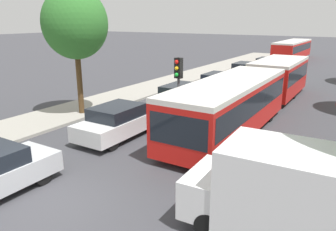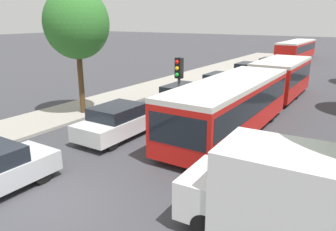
{
  "view_description": "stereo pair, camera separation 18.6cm",
  "coord_description": "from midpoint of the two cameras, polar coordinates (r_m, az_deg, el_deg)",
  "views": [
    {
      "loc": [
        7.03,
        -5.05,
        5.04
      ],
      "look_at": [
        0.2,
        5.92,
        1.2
      ],
      "focal_mm": 35.0,
      "sensor_mm": 36.0,
      "label": 1
    },
    {
      "loc": [
        7.19,
        -4.95,
        5.04
      ],
      "look_at": [
        0.2,
        5.92,
        1.2
      ],
      "focal_mm": 35.0,
      "sensor_mm": 36.0,
      "label": 2
    }
  ],
  "objects": [
    {
      "name": "ground_plane",
      "position": [
        10.05,
        -19.7,
        -14.62
      ],
      "size": [
        200.0,
        200.0,
        0.0
      ],
      "primitive_type": "plane",
      "color": "#3D3D42"
    },
    {
      "name": "kerb_strip_left",
      "position": [
        28.6,
        3.14,
        6.5
      ],
      "size": [
        3.2,
        48.99,
        0.14
      ],
      "primitive_type": "cube",
      "color": "#9E998E",
      "rests_on": "ground"
    },
    {
      "name": "articulated_bus",
      "position": [
        18.06,
        15.36,
        4.38
      ],
      "size": [
        2.6,
        16.59,
        2.46
      ],
      "rotation": [
        0.0,
        0.0,
        -1.57
      ],
      "color": "red",
      "rests_on": "ground"
    },
    {
      "name": "city_bus_rear",
      "position": [
        45.04,
        21.56,
        10.72
      ],
      "size": [
        2.6,
        10.97,
        2.35
      ],
      "rotation": [
        0.0,
        0.0,
        1.56
      ],
      "color": "red",
      "rests_on": "ground"
    },
    {
      "name": "queued_car_white",
      "position": [
        14.44,
        -8.23,
        -0.98
      ],
      "size": [
        1.78,
        4.17,
        1.45
      ],
      "rotation": [
        0.0,
        0.0,
        1.57
      ],
      "color": "white",
      "rests_on": "ground"
    },
    {
      "name": "queued_car_green",
      "position": [
        18.34,
        3.09,
        3.07
      ],
      "size": [
        1.88,
        4.4,
        1.53
      ],
      "rotation": [
        0.0,
        0.0,
        1.57
      ],
      "color": "#236638",
      "rests_on": "ground"
    },
    {
      "name": "queued_car_blue",
      "position": [
        23.01,
        9.29,
        5.52
      ],
      "size": [
        1.76,
        4.14,
        1.44
      ],
      "rotation": [
        0.0,
        0.0,
        1.57
      ],
      "color": "#284799",
      "rests_on": "ground"
    },
    {
      "name": "queued_car_graphite",
      "position": [
        28.61,
        13.99,
        7.44
      ],
      "size": [
        1.83,
        4.29,
        1.49
      ],
      "rotation": [
        0.0,
        0.0,
        1.57
      ],
      "color": "#47474C",
      "rests_on": "ground"
    },
    {
      "name": "queued_car_tan",
      "position": [
        33.71,
        17.43,
        8.39
      ],
      "size": [
        1.7,
        3.99,
        1.38
      ],
      "rotation": [
        0.0,
        0.0,
        1.57
      ],
      "color": "tan",
      "rests_on": "ground"
    },
    {
      "name": "white_van",
      "position": [
        8.01,
        22.66,
        -13.15
      ],
      "size": [
        5.08,
        2.17,
        2.31
      ],
      "rotation": [
        0.0,
        0.0,
        3.18
      ],
      "color": "white",
      "rests_on": "ground"
    },
    {
      "name": "traffic_light",
      "position": [
        14.58,
        2.25,
        6.49
      ],
      "size": [
        0.35,
        0.38,
        3.4
      ],
      "rotation": [
        0.0,
        0.0,
        -1.69
      ],
      "color": "#56595E",
      "rests_on": "ground"
    },
    {
      "name": "tree_left_mid",
      "position": [
        17.68,
        -15.06,
        14.91
      ],
      "size": [
        3.29,
        3.29,
        6.61
      ],
      "color": "#51381E",
      "rests_on": "ground"
    }
  ]
}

